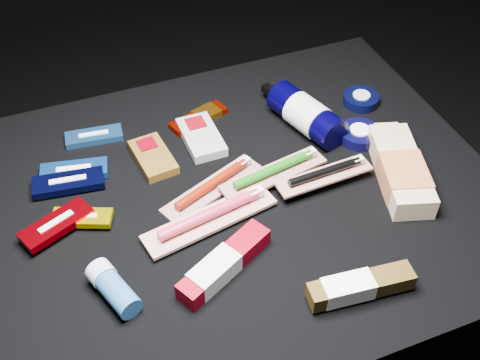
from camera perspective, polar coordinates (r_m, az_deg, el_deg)
name	(u,v)px	position (r m, az deg, el deg)	size (l,w,h in m)	color
ground	(236,313)	(1.43, -0.42, -12.48)	(3.00, 3.00, 0.00)	black
cloth_table	(235,260)	(1.27, -0.47, -7.57)	(0.98, 0.78, 0.40)	black
luna_bar_0	(94,136)	(1.26, -13.67, 4.05)	(0.12, 0.06, 0.01)	#235CA2
luna_bar_1	(74,171)	(1.19, -15.44, 0.84)	(0.13, 0.07, 0.02)	#164DAC
luna_bar_2	(68,183)	(1.16, -15.96, -0.24)	(0.14, 0.07, 0.02)	black
luna_bar_3	(82,218)	(1.09, -14.75, -3.48)	(0.11, 0.08, 0.01)	#D4BF00
luna_bar_4	(57,225)	(1.09, -16.99, -4.06)	(0.14, 0.09, 0.02)	#6E0006
clif_bar_0	(152,156)	(1.19, -8.32, 2.31)	(0.07, 0.12, 0.02)	brown
clif_bar_1	(200,135)	(1.22, -3.78, 4.25)	(0.07, 0.13, 0.02)	#A5A59E
power_bar	(201,117)	(1.27, -3.71, 6.01)	(0.13, 0.08, 0.02)	#780E01
lotion_bottle	(306,115)	(1.24, 6.30, 6.18)	(0.11, 0.22, 0.07)	black
cream_tin_upper	(361,99)	(1.34, 11.39, 7.52)	(0.08, 0.08, 0.02)	black
cream_tin_lower	(359,134)	(1.24, 11.23, 4.27)	(0.08, 0.08, 0.03)	black
bodywash_bottle	(401,171)	(1.16, 15.00, 0.83)	(0.14, 0.24, 0.05)	#D3B88E
deodorant_stick	(113,288)	(0.97, -11.93, -9.99)	(0.07, 0.11, 0.04)	#25558B
toothbrush_pack_0	(213,186)	(1.12, -2.54, -0.54)	(0.22, 0.13, 0.02)	#ADA6A0
toothbrush_pack_1	(212,216)	(1.05, -2.71, -3.44)	(0.25, 0.10, 0.03)	silver
toothbrush_pack_2	(275,171)	(1.13, 3.32, 0.83)	(0.22, 0.09, 0.02)	#B0A9A4
toothbrush_pack_3	(326,174)	(1.12, 8.13, 0.61)	(0.19, 0.05, 0.02)	#B4ABA8
toothpaste_carton_red	(221,266)	(0.98, -1.81, -8.19)	(0.18, 0.12, 0.04)	maroon
toothpaste_carton_green	(356,287)	(0.97, 10.96, -9.92)	(0.17, 0.06, 0.03)	#3F2D0D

